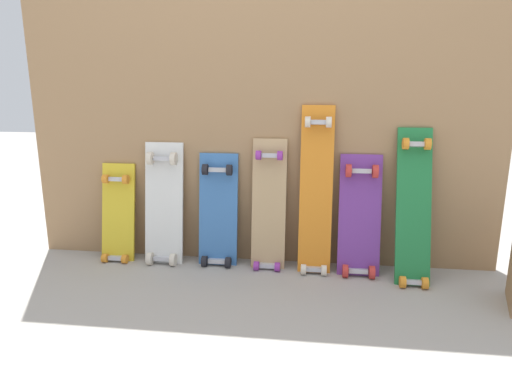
{
  "coord_description": "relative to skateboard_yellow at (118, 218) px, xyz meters",
  "views": [
    {
      "loc": [
        0.3,
        -2.43,
        1.02
      ],
      "look_at": [
        0.0,
        -0.07,
        0.43
      ],
      "focal_mm": 32.17,
      "sensor_mm": 36.0,
      "label": 1
    }
  ],
  "objects": [
    {
      "name": "ground_plane",
      "position": [
        0.81,
        0.02,
        -0.24
      ],
      "size": [
        12.0,
        12.0,
        0.0
      ],
      "primitive_type": "plane",
      "color": "#9E9991"
    },
    {
      "name": "plywood_wall_panel",
      "position": [
        0.81,
        0.09,
        0.61
      ],
      "size": [
        2.61,
        0.04,
        1.7
      ],
      "primitive_type": "cube",
      "color": "#99724C",
      "rests_on": "ground"
    },
    {
      "name": "skateboard_yellow",
      "position": [
        0.0,
        0.0,
        0.0
      ],
      "size": [
        0.19,
        0.18,
        0.62
      ],
      "color": "gold",
      "rests_on": "ground"
    },
    {
      "name": "skateboard_white",
      "position": [
        0.28,
        -0.0,
        0.07
      ],
      "size": [
        0.22,
        0.19,
        0.74
      ],
      "color": "silver",
      "rests_on": "ground"
    },
    {
      "name": "skateboard_blue",
      "position": [
        0.59,
        0.01,
        0.04
      ],
      "size": [
        0.22,
        0.17,
        0.69
      ],
      "color": "#386BAD",
      "rests_on": "ground"
    },
    {
      "name": "skateboard_natural",
      "position": [
        0.87,
        0.0,
        0.08
      ],
      "size": [
        0.19,
        0.18,
        0.78
      ],
      "color": "tan",
      "rests_on": "ground"
    },
    {
      "name": "skateboard_orange",
      "position": [
        1.13,
        -0.01,
        0.17
      ],
      "size": [
        0.17,
        0.21,
        0.96
      ],
      "color": "orange",
      "rests_on": "ground"
    },
    {
      "name": "skateboard_purple",
      "position": [
        1.36,
        -0.02,
        0.05
      ],
      "size": [
        0.22,
        0.22,
        0.7
      ],
      "color": "#6B338C",
      "rests_on": "ground"
    },
    {
      "name": "skateboard_green",
      "position": [
        1.63,
        -0.06,
        0.11
      ],
      "size": [
        0.17,
        0.3,
        0.85
      ],
      "color": "#1E7238",
      "rests_on": "ground"
    }
  ]
}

